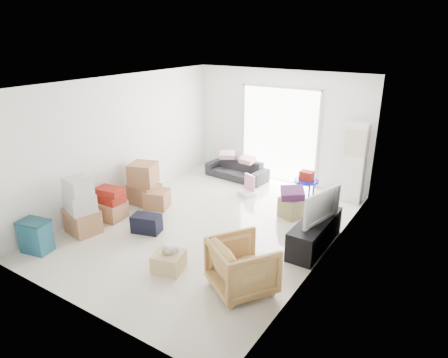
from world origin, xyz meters
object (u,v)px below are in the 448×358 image
Objects in this scene: sofa at (237,166)px; armchair at (242,264)px; ottoman at (291,207)px; kids_table at (306,179)px; wood_crate at (169,262)px; television at (316,217)px; storage_bins at (36,236)px; ac_tower at (354,163)px; tv_console at (315,233)px.

armchair is (2.47, -3.95, 0.12)m from sofa.
sofa is at bearing 147.51° from ottoman.
sofa is 2.41× the size of kids_table.
wood_crate is (1.25, -4.14, -0.16)m from sofa.
television reaches higher than storage_bins.
sofa is 4.66m from armchair.
wood_crate is (-0.83, -2.81, -0.06)m from ottoman.
ac_tower reaches higher than television.
tv_console is 0.32m from television.
kids_table is (-0.49, 3.60, 0.05)m from armchair.
ac_tower is 3.97× the size of wood_crate.
tv_console is at bearing -88.78° from ac_tower.
tv_console is 4.76m from storage_bins.
wood_crate is at bearing -130.20° from tv_console.
ac_tower is 1.16× the size of tv_console.
storage_bins is 5.46m from kids_table.
sofa is (-2.85, -0.15, -0.56)m from ac_tower.
tv_console is 2.28× the size of kids_table.
armchair reaches higher than television.
storage_bins is 4.73m from ottoman.
storage_bins is (-3.90, -2.72, 0.03)m from tv_console.
storage_bins reaches higher than wood_crate.
kids_table is at bearing -5.22° from sofa.
armchair is at bearing 15.50° from storage_bins.
armchair is 1.29× the size of kids_table.
tv_console reaches higher than ottoman.
ottoman is at bearing 73.56° from wood_crate.
television is at bearing -70.62° from armchair.
armchair is (-0.43, -1.76, 0.18)m from tv_console.
sofa is 1.86× the size of armchair.
wood_crate is (2.26, 0.77, -0.14)m from storage_bins.
television is 1.47× the size of kids_table.
storage_bins is (-3.85, -5.06, -0.59)m from ac_tower.
storage_bins is at bearing -123.19° from kids_table.
armchair is 1.51× the size of storage_bins.
ac_tower is 2.64× the size of kids_table.
television reaches higher than tv_console.
storage_bins is (-3.90, -2.72, -0.28)m from television.
kids_table reaches higher than ottoman.
ottoman is at bearing 133.30° from tv_console.
ottoman is 0.62× the size of kids_table.
armchair reaches higher than tv_console.
television reaches higher than ottoman.
tv_console is 1.19m from ottoman.
kids_table reaches higher than sofa.
armchair reaches higher than wood_crate.
tv_console is 2.55m from wood_crate.
ac_tower is 1.79m from ottoman.
ac_tower is 2.42m from tv_console.
sofa is 2.02m from kids_table.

